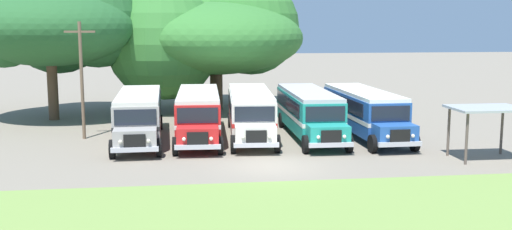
# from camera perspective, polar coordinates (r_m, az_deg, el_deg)

# --- Properties ---
(ground_plane) EXTENTS (220.00, 220.00, 0.00)m
(ground_plane) POSITION_cam_1_polar(r_m,az_deg,el_deg) (29.27, 1.60, -4.95)
(ground_plane) COLOR slate
(foreground_grass_strip) EXTENTS (80.00, 8.37, 0.01)m
(foreground_grass_strip) POSITION_cam_1_polar(r_m,az_deg,el_deg) (22.65, 4.41, -9.10)
(foreground_grass_strip) COLOR olive
(foreground_grass_strip) RESTS_ON ground_plane
(parked_bus_slot_0) EXTENTS (2.86, 10.86, 2.82)m
(parked_bus_slot_0) POSITION_cam_1_polar(r_m,az_deg,el_deg) (36.25, -11.16, 0.10)
(parked_bus_slot_0) COLOR #9E9993
(parked_bus_slot_0) RESTS_ON ground_plane
(parked_bus_slot_1) EXTENTS (3.08, 10.89, 2.82)m
(parked_bus_slot_1) POSITION_cam_1_polar(r_m,az_deg,el_deg) (36.41, -5.55, 0.26)
(parked_bus_slot_1) COLOR red
(parked_bus_slot_1) RESTS_ON ground_plane
(parked_bus_slot_2) EXTENTS (3.30, 10.93, 2.82)m
(parked_bus_slot_2) POSITION_cam_1_polar(r_m,az_deg,el_deg) (36.74, -0.54, 0.38)
(parked_bus_slot_2) COLOR silver
(parked_bus_slot_2) RESTS_ON ground_plane
(parked_bus_slot_3) EXTENTS (2.80, 10.85, 2.82)m
(parked_bus_slot_3) POSITION_cam_1_polar(r_m,az_deg,el_deg) (36.90, 5.12, 0.38)
(parked_bus_slot_3) COLOR teal
(parked_bus_slot_3) RESTS_ON ground_plane
(parked_bus_slot_4) EXTENTS (2.92, 10.87, 2.82)m
(parked_bus_slot_4) POSITION_cam_1_polar(r_m,az_deg,el_deg) (37.52, 10.36, 0.41)
(parked_bus_slot_4) COLOR #23519E
(parked_bus_slot_4) RESTS_ON ground_plane
(broad_shade_tree) EXTENTS (15.73, 14.61, 10.71)m
(broad_shade_tree) POSITION_cam_1_polar(r_m,az_deg,el_deg) (48.75, -4.54, 7.57)
(broad_shade_tree) COLOR brown
(broad_shade_tree) RESTS_ON ground_plane
(secondary_tree) EXTENTS (12.50, 12.43, 10.94)m
(secondary_tree) POSITION_cam_1_polar(r_m,az_deg,el_deg) (46.17, -18.76, 8.14)
(secondary_tree) COLOR brown
(secondary_tree) RESTS_ON ground_plane
(utility_pole) EXTENTS (1.80, 0.20, 7.07)m
(utility_pole) POSITION_cam_1_polar(r_m,az_deg,el_deg) (37.16, -16.40, 3.54)
(utility_pole) COLOR brown
(utility_pole) RESTS_ON ground_plane
(waiting_shelter) EXTENTS (3.60, 2.60, 2.72)m
(waiting_shelter) POSITION_cam_1_polar(r_m,az_deg,el_deg) (32.58, 21.24, 0.25)
(waiting_shelter) COLOR brown
(waiting_shelter) RESTS_ON ground_plane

